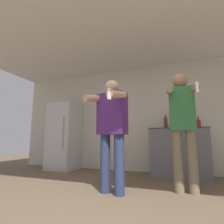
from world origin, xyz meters
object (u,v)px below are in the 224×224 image
bottle_green_wine (192,122)px  person_man_side (183,122)px  refrigerator (65,136)px  person_woman_foreground (112,126)px  bottle_tall_gin (166,123)px  bottle_clear_vodka (175,123)px  bottle_short_whiskey (198,123)px

bottle_green_wine → person_man_side: 1.05m
refrigerator → person_man_side: (2.82, -1.06, 0.18)m
refrigerator → person_woman_foreground: 2.34m
bottle_tall_gin → bottle_clear_vodka: (0.19, 0.00, -0.01)m
person_man_side → person_woman_foreground: bearing=-158.4°
person_man_side → bottle_short_whiskey: bearing=72.6°
refrigerator → bottle_tall_gin: size_ratio=5.65×
person_woman_foreground → person_man_side: size_ratio=0.93×
bottle_clear_vodka → bottle_green_wine: size_ratio=0.84×
refrigerator → bottle_clear_vodka: 2.72m
bottle_green_wine → person_man_side: person_man_side is taller
refrigerator → bottle_green_wine: refrigerator is taller
bottle_tall_gin → person_woman_foreground: (-0.69, -1.41, -0.15)m
bottle_short_whiskey → bottle_clear_vodka: size_ratio=0.84×
bottle_tall_gin → person_man_side: person_man_side is taller
refrigerator → bottle_short_whiskey: refrigerator is taller
bottle_tall_gin → bottle_green_wine: 0.49m
bottle_tall_gin → bottle_green_wine: bearing=0.0°
bottle_short_whiskey → bottle_tall_gin: 0.62m
bottle_short_whiskey → bottle_tall_gin: size_ratio=0.79×
bottle_clear_vodka → person_man_side: size_ratio=0.16×
refrigerator → bottle_clear_vodka: size_ratio=6.02×
bottle_short_whiskey → person_man_side: size_ratio=0.13×
bottle_short_whiskey → bottle_tall_gin: (-0.62, 0.00, 0.03)m
bottle_green_wine → person_woman_foreground: (-1.18, -1.41, -0.16)m
bottle_short_whiskey → person_man_side: (-0.32, -1.02, -0.06)m
refrigerator → person_woman_foreground: refrigerator is taller
bottle_clear_vodka → person_man_side: person_man_side is taller
bottle_tall_gin → person_woman_foreground: 1.58m
bottle_short_whiskey → person_woman_foreground: person_woman_foreground is taller
person_woman_foreground → person_man_side: person_man_side is taller
bottle_clear_vodka → person_man_side: (0.10, -1.02, -0.08)m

